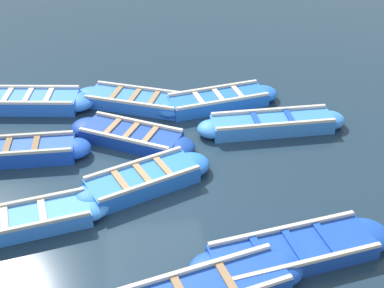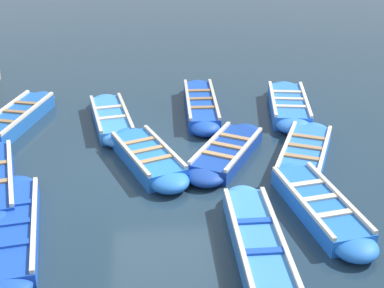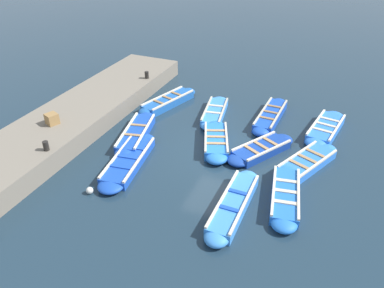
# 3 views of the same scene
# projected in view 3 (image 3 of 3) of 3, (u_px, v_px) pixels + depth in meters

# --- Properties ---
(ground_plane) EXTENTS (120.00, 120.00, 0.00)m
(ground_plane) POSITION_uv_depth(u_px,v_px,m) (221.00, 150.00, 14.68)
(ground_plane) COLOR #1C303F
(boat_outer_left) EXTENTS (1.36, 3.51, 0.41)m
(boat_outer_left) POSITION_uv_depth(u_px,v_px,m) (285.00, 196.00, 12.05)
(boat_outer_left) COLOR blue
(boat_outer_left) RESTS_ON ground
(boat_broadside) EXTENTS (2.34, 3.21, 0.38)m
(boat_broadside) POSITION_uv_depth(u_px,v_px,m) (261.00, 149.00, 14.39)
(boat_broadside) COLOR navy
(boat_broadside) RESTS_ON ground
(boat_end_of_row) EXTENTS (1.34, 3.38, 0.38)m
(boat_end_of_row) POSITION_uv_depth(u_px,v_px,m) (215.00, 112.00, 17.02)
(boat_end_of_row) COLOR #3884E0
(boat_end_of_row) RESTS_ON ground
(boat_mid_row) EXTENTS (0.81, 3.77, 0.42)m
(boat_mid_row) POSITION_uv_depth(u_px,v_px,m) (234.00, 205.00, 11.66)
(boat_mid_row) COLOR #3884E0
(boat_mid_row) RESTS_ON ground
(boat_tucked) EXTENTS (1.60, 3.77, 0.43)m
(boat_tucked) POSITION_uv_depth(u_px,v_px,m) (136.00, 134.00, 15.34)
(boat_tucked) COLOR #1947B7
(boat_tucked) RESTS_ON ground
(boat_alongside) EXTENTS (1.76, 3.70, 0.43)m
(boat_alongside) POSITION_uv_depth(u_px,v_px,m) (168.00, 102.00, 17.94)
(boat_alongside) COLOR #1E59AD
(boat_alongside) RESTS_ON ground
(boat_centre) EXTENTS (2.18, 3.47, 0.38)m
(boat_centre) POSITION_uv_depth(u_px,v_px,m) (307.00, 163.00, 13.65)
(boat_centre) COLOR blue
(boat_centre) RESTS_ON ground
(boat_bow_out) EXTENTS (1.47, 4.02, 0.37)m
(boat_bow_out) POSITION_uv_depth(u_px,v_px,m) (129.00, 161.00, 13.75)
(boat_bow_out) COLOR #1947B7
(boat_bow_out) RESTS_ON ground
(boat_inner_gap) EXTENTS (0.90, 3.75, 0.44)m
(boat_inner_gap) POSITION_uv_depth(u_px,v_px,m) (270.00, 116.00, 16.67)
(boat_inner_gap) COLOR #1947B7
(boat_inner_gap) RESTS_ON ground
(boat_outer_right) EXTENTS (1.44, 3.60, 0.43)m
(boat_outer_right) POSITION_uv_depth(u_px,v_px,m) (326.00, 129.00, 15.70)
(boat_outer_right) COLOR blue
(boat_outer_right) RESTS_ON ground
(boat_far_corner) EXTENTS (1.93, 3.29, 0.43)m
(boat_far_corner) POSITION_uv_depth(u_px,v_px,m) (216.00, 141.00, 14.88)
(boat_far_corner) COLOR blue
(boat_far_corner) RESTS_ON ground
(quay_wall) EXTENTS (3.02, 13.06, 0.79)m
(quay_wall) POSITION_uv_depth(u_px,v_px,m) (85.00, 111.00, 16.63)
(quay_wall) COLOR slate
(quay_wall) RESTS_ON ground
(bollard_north) EXTENTS (0.20, 0.20, 0.35)m
(bollard_north) POSITION_uv_depth(u_px,v_px,m) (46.00, 146.00, 13.11)
(bollard_north) COLOR black
(bollard_north) RESTS_ON quay_wall
(bollard_mid_north) EXTENTS (0.20, 0.20, 0.35)m
(bollard_mid_north) POSITION_uv_depth(u_px,v_px,m) (147.00, 75.00, 18.76)
(bollard_mid_north) COLOR black
(bollard_mid_north) RESTS_ON quay_wall
(wooden_crate) EXTENTS (0.56, 0.56, 0.43)m
(wooden_crate) POSITION_uv_depth(u_px,v_px,m) (52.00, 119.00, 14.73)
(wooden_crate) COLOR olive
(wooden_crate) RESTS_ON quay_wall
(buoy_orange_near) EXTENTS (0.24, 0.24, 0.24)m
(buoy_orange_near) POSITION_uv_depth(u_px,v_px,m) (90.00, 190.00, 12.35)
(buoy_orange_near) COLOR silver
(buoy_orange_near) RESTS_ON ground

